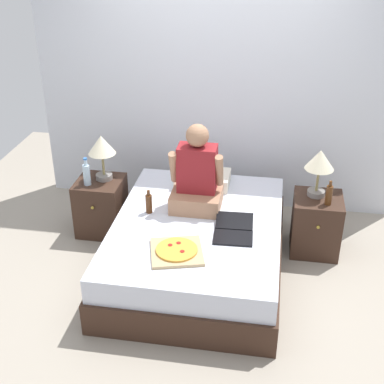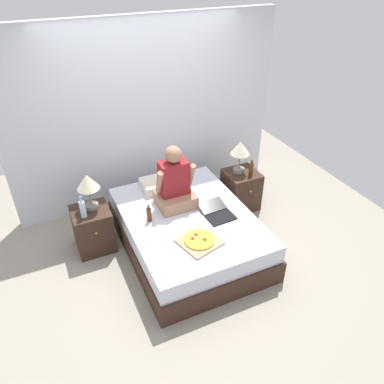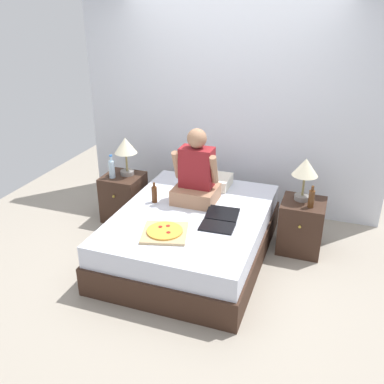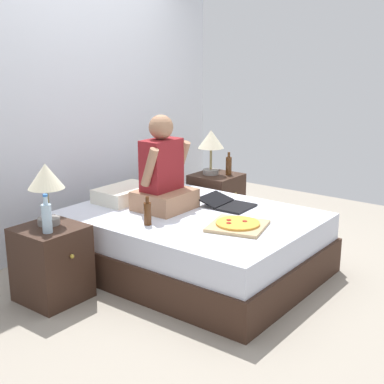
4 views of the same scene
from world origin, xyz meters
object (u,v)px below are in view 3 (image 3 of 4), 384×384
(lamp_on_left_nightstand, at_px, (126,148))
(water_bottle, at_px, (112,169))
(laptop, at_px, (219,222))
(nightstand_left, at_px, (124,197))
(pizza_box, at_px, (165,232))
(beer_bottle_on_bed, at_px, (154,194))
(bed, at_px, (192,234))
(beer_bottle, at_px, (311,198))
(nightstand_right, at_px, (301,226))
(lamp_on_right_nightstand, at_px, (305,170))
(person_seated, at_px, (196,175))

(lamp_on_left_nightstand, relative_size, water_bottle, 1.63)
(lamp_on_left_nightstand, relative_size, laptop, 1.05)
(lamp_on_left_nightstand, height_order, water_bottle, lamp_on_left_nightstand)
(nightstand_left, distance_m, laptop, 1.53)
(nightstand_left, relative_size, pizza_box, 1.13)
(pizza_box, height_order, beer_bottle_on_bed, beer_bottle_on_bed)
(bed, height_order, nightstand_left, nightstand_left)
(water_bottle, bearing_deg, beer_bottle, -0.26)
(nightstand_right, height_order, laptop, laptop)
(lamp_on_left_nightstand, height_order, pizza_box, lamp_on_left_nightstand)
(water_bottle, distance_m, laptop, 1.55)
(beer_bottle, bearing_deg, beer_bottle_on_bed, -168.80)
(lamp_on_right_nightstand, bearing_deg, bed, -151.58)
(nightstand_left, xyz_separation_m, beer_bottle_on_bed, (0.59, -0.41, 0.31))
(nightstand_left, xyz_separation_m, laptop, (1.37, -0.64, 0.24))
(water_bottle, xyz_separation_m, beer_bottle, (2.23, -0.01, -0.02))
(bed, bearing_deg, nightstand_right, 25.53)
(laptop, bearing_deg, pizza_box, -140.11)
(lamp_on_right_nightstand, bearing_deg, lamp_on_left_nightstand, 180.00)
(lamp_on_right_nightstand, relative_size, laptop, 1.05)
(lamp_on_left_nightstand, relative_size, nightstand_right, 0.81)
(lamp_on_left_nightstand, bearing_deg, pizza_box, -48.52)
(bed, xyz_separation_m, pizza_box, (-0.09, -0.49, 0.27))
(water_bottle, height_order, person_seated, person_seated)
(nightstand_left, height_order, laptop, laptop)
(lamp_on_left_nightstand, bearing_deg, nightstand_right, -1.40)
(lamp_on_left_nightstand, xyz_separation_m, nightstand_right, (2.04, -0.05, -0.60))
(beer_bottle, xyz_separation_m, laptop, (-0.79, -0.54, -0.13))
(lamp_on_right_nightstand, distance_m, person_seated, 1.10)
(nightstand_right, distance_m, laptop, 0.99)
(pizza_box, bearing_deg, lamp_on_right_nightstand, 43.28)
(water_bottle, relative_size, lamp_on_right_nightstand, 0.61)
(lamp_on_right_nightstand, height_order, pizza_box, lamp_on_right_nightstand)
(person_seated, height_order, pizza_box, person_seated)
(lamp_on_left_nightstand, height_order, nightstand_right, lamp_on_left_nightstand)
(nightstand_right, bearing_deg, beer_bottle_on_bed, -164.66)
(bed, relative_size, pizza_box, 3.98)
(laptop, bearing_deg, beer_bottle, 34.49)
(nightstand_right, xyz_separation_m, beer_bottle, (0.07, -0.10, 0.37))
(bed, distance_m, lamp_on_left_nightstand, 1.31)
(nightstand_right, xyz_separation_m, laptop, (-0.72, -0.64, 0.24))
(nightstand_left, distance_m, water_bottle, 0.41)
(person_seated, distance_m, beer_bottle_on_bed, 0.48)
(pizza_box, bearing_deg, water_bottle, 139.16)
(nightstand_right, distance_m, lamp_on_right_nightstand, 0.61)
(nightstand_left, bearing_deg, beer_bottle, -2.66)
(nightstand_left, bearing_deg, lamp_on_left_nightstand, 51.37)
(nightstand_right, xyz_separation_m, beer_bottle_on_bed, (-1.49, -0.41, 0.31))
(beer_bottle, bearing_deg, laptop, -145.51)
(pizza_box, bearing_deg, nightstand_right, 41.10)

